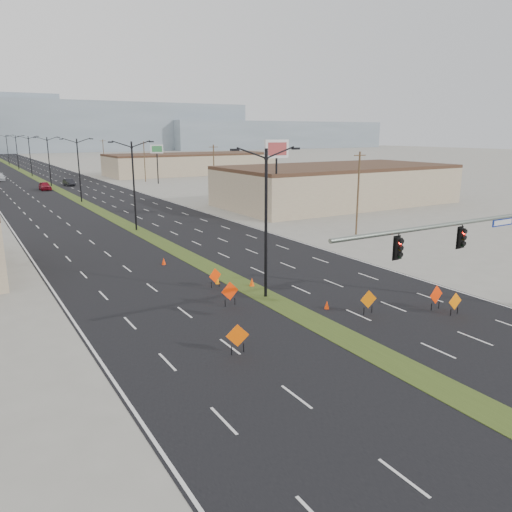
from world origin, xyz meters
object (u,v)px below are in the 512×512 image
construction_sign_3 (368,300)px  cone_0 (327,305)px  streetlight_4 (30,155)px  car_left (45,186)px  construction_sign_5 (436,296)px  car_mid (69,182)px  streetlight_0 (266,219)px  streetlight_3 (49,160)px  pole_sign_east_far (157,152)px  streetlight_2 (79,168)px  streetlight_6 (7,149)px  construction_sign_4 (455,302)px  car_far (0,177)px  construction_sign_0 (237,337)px  cone_1 (218,280)px  streetlight_5 (17,151)px  streetlight_1 (134,183)px  cone_3 (164,261)px  construction_sign_2 (215,276)px  cone_2 (252,282)px  pole_sign_east_near (277,155)px  signal_mast (481,242)px  construction_sign_1 (230,292)px

construction_sign_3 → cone_0: bearing=137.8°
streetlight_4 → car_left: bearing=-93.7°
construction_sign_3 → construction_sign_5: bearing=-12.4°
car_mid → construction_sign_3: bearing=-95.3°
streetlight_0 → streetlight_3: size_ratio=1.00×
cone_0 → pole_sign_east_far: pole_sign_east_far is taller
streetlight_0 → streetlight_2: size_ratio=1.00×
streetlight_6 → construction_sign_4: (8.12, -177.00, -4.58)m
car_far → construction_sign_0: (2.05, -110.47, 0.14)m
cone_1 → construction_sign_3: bearing=-63.9°
car_mid → pole_sign_east_far: size_ratio=0.51×
streetlight_5 → car_mid: 56.97m
streetlight_0 → streetlight_1: size_ratio=1.00×
cone_3 → streetlight_3: bearing=87.7°
car_mid → streetlight_3: bearing=163.5°
construction_sign_2 → cone_2: 2.73m
construction_sign_3 → cone_2: (-3.28, 8.63, -0.57)m
streetlight_4 → pole_sign_east_near: size_ratio=0.99×
streetlight_1 → streetlight_2: bearing=90.0°
construction_sign_5 → cone_1: construction_sign_5 is taller
construction_sign_5 → cone_3: construction_sign_5 is taller
construction_sign_2 → construction_sign_3: construction_sign_3 is taller
streetlight_5 → construction_sign_5: streetlight_5 is taller
signal_mast → cone_1: signal_mast is taller
construction_sign_2 → pole_sign_east_near: pole_sign_east_near is taller
streetlight_0 → cone_1: (-1.46, 4.41, -5.12)m
signal_mast → construction_sign_2: size_ratio=11.28×
streetlight_0 → cone_0: 6.88m
car_left → streetlight_2: bearing=-84.1°
car_far → construction_sign_3: (11.79, -109.63, 0.10)m
construction_sign_1 → cone_1: 5.06m
car_left → cone_1: bearing=-89.6°
construction_sign_4 → pole_sign_east_near: 35.15m
streetlight_3 → cone_3: bearing=-92.3°
streetlight_4 → cone_2: 109.59m
car_far → construction_sign_0: 110.49m
streetlight_5 → construction_sign_2: (-2.00, -136.29, -4.58)m
cone_0 → cone_3: bearing=107.4°
streetlight_2 → car_mid: (3.42, 27.33, -4.72)m
cone_2 → cone_1: bearing=134.9°
car_mid → construction_sign_0: 90.76m
streetlight_2 → construction_sign_3: streetlight_2 is taller
construction_sign_4 → streetlight_4: bearing=96.2°
car_left → cone_3: bearing=-90.8°
streetlight_3 → car_left: streetlight_3 is taller
signal_mast → streetlight_4: 122.30m
construction_sign_5 → cone_2: bearing=122.4°
construction_sign_2 → streetlight_6: bearing=77.4°
construction_sign_3 → cone_3: (-6.57, 17.84, -0.60)m
car_left → cone_2: 74.62m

